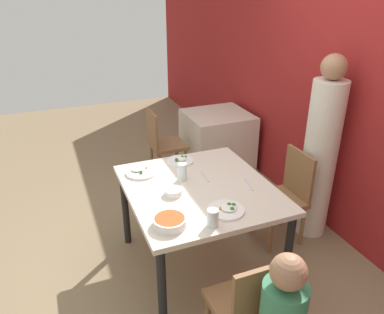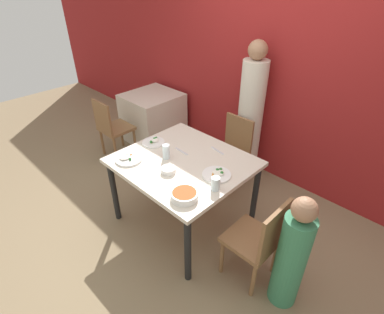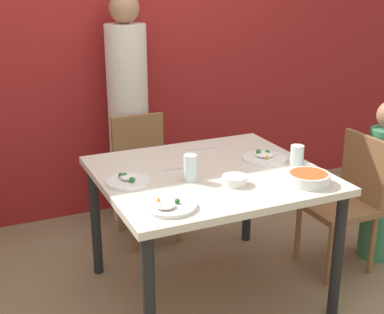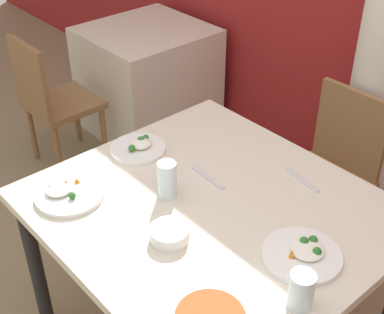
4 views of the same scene
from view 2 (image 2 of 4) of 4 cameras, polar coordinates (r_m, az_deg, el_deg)
ground_plane at (r=3.35m, az=-1.44°, el=-11.75°), size 10.00×10.00×0.00m
wall_back at (r=3.67m, az=15.11°, el=15.98°), size 10.00×0.06×2.70m
dining_table at (r=2.91m, az=-1.62°, el=-2.07°), size 1.20×1.09×0.77m
chair_adult_spot at (r=3.63m, az=7.58°, el=1.34°), size 0.40×0.40×0.86m
chair_child_spot at (r=2.58m, az=12.59°, el=-15.02°), size 0.40×0.40×0.86m
person_adult at (r=3.71m, az=11.02°, el=7.51°), size 0.30×0.30×1.69m
person_child at (r=2.48m, az=18.44°, el=-17.56°), size 0.23×0.23×1.07m
bowl_curry at (r=2.41m, az=-1.45°, el=-7.24°), size 0.22×0.22×0.06m
plate_rice_adult at (r=2.92m, az=-12.07°, el=-0.36°), size 0.25×0.25×0.05m
plate_rice_child at (r=2.66m, az=4.79°, el=-3.26°), size 0.26×0.26×0.05m
plate_noodles at (r=3.16m, az=-7.32°, el=2.89°), size 0.23×0.23×0.05m
bowl_rice_small at (r=2.70m, az=-4.53°, el=-2.44°), size 0.13×0.13×0.05m
glass_water_tall at (r=2.48m, az=4.50°, el=-5.06°), size 0.08×0.08×0.12m
glass_water_short at (r=2.87m, az=-4.95°, el=1.02°), size 0.07×0.07×0.14m
fork_steel at (r=3.00m, az=-1.99°, el=1.11°), size 0.18×0.03×0.01m
spoon_steel at (r=3.02m, az=4.88°, el=1.24°), size 0.18×0.05×0.01m
background_table at (r=4.68m, az=-7.42°, el=7.53°), size 0.73×0.77×0.73m
chair_background at (r=4.28m, az=-15.02°, el=5.61°), size 0.40×0.40×0.86m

